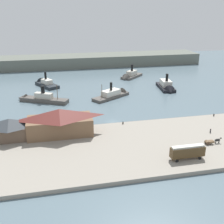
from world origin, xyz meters
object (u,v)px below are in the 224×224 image
at_px(ferry_shed_customs_shed, 60,122).
at_px(ferry_mid_harbor, 167,87).
at_px(ferry_shed_west_terminal, 10,129).
at_px(mooring_post_east, 123,123).
at_px(mooring_post_center_east, 214,115).
at_px(pedestrian_near_west_shed, 210,131).
at_px(horse_cart, 213,141).
at_px(ferry_moored_east, 39,99).
at_px(ferry_outer_harbor, 45,83).
at_px(street_tram, 188,151).
at_px(ferry_approaching_west, 115,94).
at_px(ferry_departing_north, 130,76).

relative_size(ferry_shed_customs_shed, ferry_mid_harbor, 1.13).
height_order(ferry_shed_west_terminal, mooring_post_east, ferry_shed_west_terminal).
xyz_separation_m(ferry_shed_west_terminal, mooring_post_center_east, (76.39, 4.04, -3.14)).
distance_m(pedestrian_near_west_shed, mooring_post_center_east, 16.75).
height_order(horse_cart, mooring_post_center_east, horse_cart).
bearing_deg(ferry_moored_east, mooring_post_center_east, -28.00).
xyz_separation_m(ferry_shed_customs_shed, ferry_outer_harbor, (-6.18, 68.89, -4.58)).
distance_m(street_tram, horse_cart, 14.23).
height_order(street_tram, ferry_outer_harbor, ferry_outer_harbor).
distance_m(ferry_shed_west_terminal, ferry_outer_harbor, 69.81).
bearing_deg(ferry_mid_harbor, ferry_shed_customs_shed, -141.39).
bearing_deg(ferry_approaching_west, ferry_shed_customs_shed, -124.73).
relative_size(mooring_post_east, ferry_moored_east, 0.04).
bearing_deg(ferry_moored_east, ferry_departing_north, 33.10).
bearing_deg(ferry_approaching_west, ferry_shed_west_terminal, -137.37).
bearing_deg(horse_cart, mooring_post_center_east, 57.74).
relative_size(ferry_shed_west_terminal, ferry_shed_customs_shed, 0.85).
bearing_deg(ferry_departing_north, ferry_moored_east, -146.90).
bearing_deg(mooring_post_east, pedestrian_near_west_shed, -26.13).
bearing_deg(mooring_post_center_east, ferry_approaching_west, 131.27).
height_order(ferry_shed_west_terminal, ferry_departing_north, ferry_shed_west_terminal).
bearing_deg(ferry_moored_east, ferry_outer_harbor, 85.75).
bearing_deg(ferry_departing_north, ferry_shed_customs_shed, -121.14).
distance_m(ferry_shed_west_terminal, ferry_departing_north, 97.74).
height_order(pedestrian_near_west_shed, mooring_post_east, pedestrian_near_west_shed).
bearing_deg(ferry_mid_harbor, mooring_post_east, -129.54).
bearing_deg(ferry_shed_customs_shed, horse_cart, -20.21).
bearing_deg(ferry_shed_customs_shed, ferry_approaching_west, 55.27).
distance_m(ferry_shed_customs_shed, mooring_post_east, 23.64).
height_order(ferry_approaching_west, ferry_departing_north, ferry_departing_north).
relative_size(horse_cart, ferry_outer_harbor, 0.29).
bearing_deg(pedestrian_near_west_shed, ferry_mid_harbor, 82.43).
bearing_deg(mooring_post_center_east, horse_cart, -122.26).
height_order(horse_cart, ferry_mid_harbor, ferry_mid_harbor).
distance_m(mooring_post_center_east, ferry_mid_harbor, 42.55).
distance_m(horse_cart, ferry_approaching_west, 60.84).
bearing_deg(street_tram, ferry_outer_harbor, 113.66).
bearing_deg(mooring_post_center_east, ferry_shed_west_terminal, -176.97).
bearing_deg(horse_cart, ferry_outer_harbor, 121.65).
xyz_separation_m(horse_cart, ferry_outer_harbor, (-53.11, 86.17, -0.85)).
xyz_separation_m(mooring_post_east, ferry_moored_east, (-31.25, 36.57, -0.14)).
xyz_separation_m(ferry_shed_west_terminal, ferry_approaching_west, (44.22, 40.70, -3.46)).
relative_size(horse_cart, ferry_approaching_west, 0.26).
distance_m(horse_cart, mooring_post_east, 31.95).
distance_m(ferry_shed_west_terminal, ferry_approaching_west, 60.20).
bearing_deg(ferry_outer_harbor, mooring_post_center_east, -44.34).
bearing_deg(ferry_mid_harbor, mooring_post_center_east, -87.05).
bearing_deg(pedestrian_near_west_shed, ferry_shed_west_terminal, 171.78).
xyz_separation_m(horse_cart, ferry_moored_east, (-55.23, 57.67, -0.62)).
distance_m(pedestrian_near_west_shed, ferry_departing_north, 85.47).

